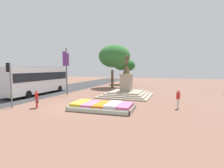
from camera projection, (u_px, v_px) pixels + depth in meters
The scene contains 11 objects.
ground_plane at pixel (82, 106), 15.77m from camera, with size 90.59×90.59×0.00m, color brown.
street_asphalt_strip at pixel (4, 100), 19.07m from camera, with size 7.35×79.27×0.01m, color #333335.
flower_planter at pixel (102, 107), 14.53m from camera, with size 5.40×3.05×0.60m.
statue_monument at pixel (126, 90), 21.45m from camera, with size 5.90×5.90×4.99m.
traffic_light_near_crossing at pixel (10, 77), 15.01m from camera, with size 0.41×0.29×3.91m.
banner_pole at pixel (66, 69), 21.82m from camera, with size 0.25×1.19×5.94m.
city_bus at pixel (37, 79), 22.61m from camera, with size 2.67×9.61×3.58m.
pedestrian_with_handbag at pixel (37, 98), 15.14m from camera, with size 0.63×0.51×1.56m.
pedestrian_near_planter at pixel (178, 97), 14.88m from camera, with size 0.32×0.55×1.67m.
park_tree_far_left at pixel (114, 56), 30.15m from camera, with size 5.56×5.33×7.39m.
park_tree_behind_statue at pixel (124, 64), 36.47m from camera, with size 4.53×3.98×5.87m.
Camera 1 is at (7.82, -13.66, 3.51)m, focal length 28.00 mm.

